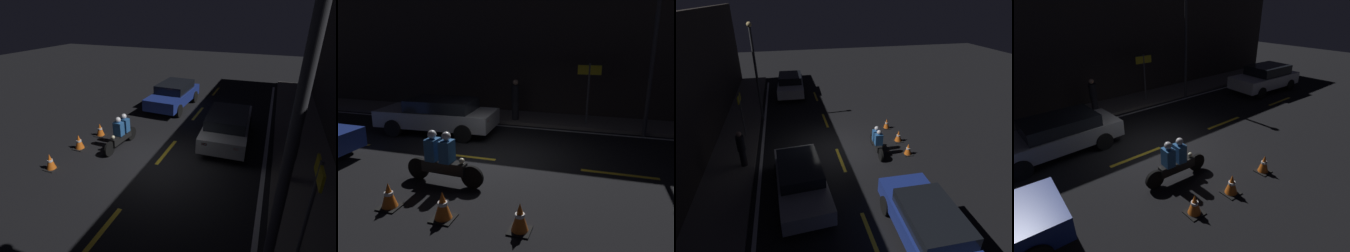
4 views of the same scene
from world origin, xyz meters
TOP-DOWN VIEW (x-y plane):
  - ground_plane at (0.00, 0.00)m, footprint 56.00×56.00m
  - raised_curb at (0.00, 4.96)m, footprint 28.00×2.10m
  - building_front at (0.00, 6.16)m, footprint 28.00×0.30m
  - lane_dash_b at (-5.50, 0.00)m, footprint 2.00×0.14m
  - lane_dash_c at (-1.00, 0.00)m, footprint 2.00×0.14m
  - lane_dash_d at (3.50, 0.00)m, footprint 2.00×0.14m
  - lane_solid_kerb at (0.00, 3.66)m, footprint 25.20×0.14m
  - hatchback_silver at (-2.94, 2.00)m, footprint 4.45×2.04m
  - motorcycle at (-0.75, -1.87)m, footprint 2.11×0.40m
  - traffic_cone_near at (-1.27, -3.30)m, footprint 0.45×0.45m
  - traffic_cone_mid at (0.06, -3.38)m, footprint 0.47×0.47m
  - traffic_cone_far at (1.64, -3.33)m, footprint 0.43×0.43m
  - pedestrian at (-0.62, 4.35)m, footprint 0.34×0.34m
  - shop_sign at (2.30, 4.58)m, footprint 0.90×0.08m
  - street_lamp at (4.41, 3.76)m, footprint 0.28×0.28m

SIDE VIEW (x-z plane):
  - ground_plane at x=0.00m, z-range 0.00..0.00m
  - lane_solid_kerb at x=0.00m, z-range 0.00..0.01m
  - lane_dash_b at x=-5.50m, z-range 0.00..0.01m
  - lane_dash_c at x=-1.00m, z-range 0.00..0.01m
  - lane_dash_d at x=3.50m, z-range 0.00..0.01m
  - raised_curb at x=0.00m, z-range 0.00..0.12m
  - traffic_cone_near at x=-1.27m, z-range -0.01..0.57m
  - traffic_cone_far at x=1.64m, z-range -0.01..0.59m
  - traffic_cone_mid at x=0.06m, z-range -0.01..0.60m
  - motorcycle at x=-0.75m, z-range -0.04..1.32m
  - hatchback_silver at x=-2.94m, z-range 0.06..1.38m
  - pedestrian at x=-0.62m, z-range 0.14..1.84m
  - shop_sign at x=2.30m, z-range 0.61..3.01m
  - building_front at x=0.00m, z-range 0.00..6.43m
  - street_lamp at x=4.41m, z-range 0.36..6.12m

